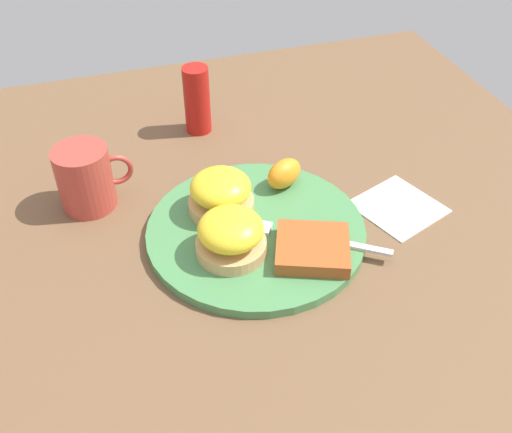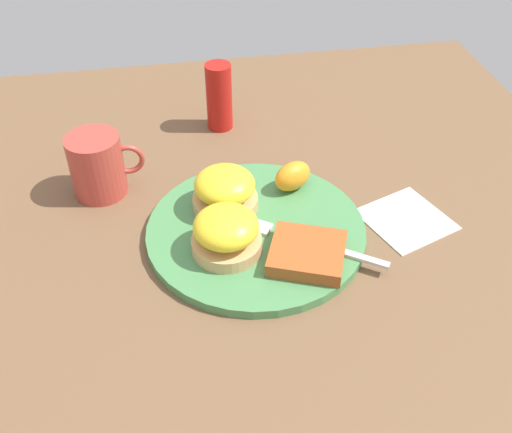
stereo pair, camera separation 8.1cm
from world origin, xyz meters
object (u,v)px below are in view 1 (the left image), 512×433
sandwich_benedict_left (221,193)px  cup (86,178)px  sandwich_benedict_right (231,235)px  fork (305,236)px  orange_wedge (284,174)px  hashbrown_patty (312,248)px  condiment_bottle (197,100)px

sandwich_benedict_left → cup: size_ratio=0.85×
sandwich_benedict_right → fork: bearing=-1.9°
orange_wedge → sandwich_benedict_left: bearing=-165.6°
sandwich_benedict_left → fork: bearing=-44.3°
sandwich_benedict_right → orange_wedge: (0.11, 0.11, -0.01)m
orange_wedge → cup: bearing=167.7°
sandwich_benedict_left → sandwich_benedict_right: 0.09m
hashbrown_patty → condiment_bottle: bearing=100.3°
cup → condiment_bottle: bearing=37.0°
hashbrown_patty → fork: hashbrown_patty is taller
sandwich_benedict_right → sandwich_benedict_left: bearing=83.3°
sandwich_benedict_right → cup: bearing=133.4°
sandwich_benedict_right → hashbrown_patty: sandwich_benedict_right is taller
orange_wedge → fork: size_ratio=0.33×
sandwich_benedict_right → cup: size_ratio=0.85×
sandwich_benedict_left → hashbrown_patty: 0.15m
hashbrown_patty → condiment_bottle: size_ratio=0.81×
orange_wedge → sandwich_benedict_right: bearing=-135.0°
orange_wedge → hashbrown_patty: bearing=-95.4°
sandwich_benedict_left → hashbrown_patty: sandwich_benedict_left is taller
sandwich_benedict_right → condiment_bottle: 0.33m
orange_wedge → condiment_bottle: bearing=110.7°
fork → orange_wedge: bearing=84.6°
orange_wedge → fork: bearing=-95.4°
orange_wedge → fork: orange_wedge is taller
cup → sandwich_benedict_left: bearing=-26.6°
orange_wedge → cup: (-0.28, 0.06, 0.01)m
sandwich_benedict_left → condiment_bottle: bearing=84.3°
sandwich_benedict_right → condiment_bottle: bearing=84.0°
sandwich_benedict_right → fork: (0.10, -0.00, -0.03)m
sandwich_benedict_left → condiment_bottle: condiment_bottle is taller
cup → sandwich_benedict_right: bearing=-46.6°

